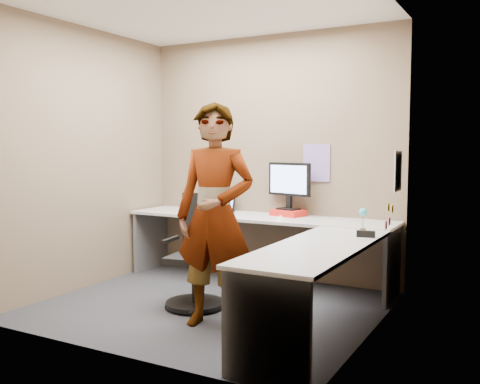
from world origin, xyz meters
The scene contains 21 objects.
ground centered at (0.00, 0.00, 0.00)m, with size 3.00×3.00×0.00m, color #252429.
wall_back centered at (0.00, 1.30, 1.35)m, with size 3.00×3.00×0.00m, color brown.
wall_right centered at (1.50, 0.00, 1.35)m, with size 2.70×2.70×0.00m, color brown.
wall_left centered at (-1.50, 0.00, 1.35)m, with size 2.70×2.70×0.00m, color brown.
ceiling centered at (0.00, 0.00, 2.70)m, with size 3.00×3.00×0.00m, color white.
desk centered at (0.44, 0.39, 0.59)m, with size 2.98×2.58×0.73m.
paper_ream centered at (0.29, 1.14, 0.76)m, with size 0.33×0.24×0.07m, color red.
monitor centered at (0.29, 1.16, 1.09)m, with size 0.53×0.21×0.50m.
laptop centered at (-0.54, 1.11, 0.79)m, with size 0.32×0.26×0.23m.
trackball_mouse centered at (-0.54, 1.03, 0.76)m, with size 0.12×0.08×0.07m.
origami centered at (0.38, 0.75, 0.76)m, with size 0.10×0.10×0.06m, color white.
stapler centered at (1.39, 0.20, 0.76)m, with size 0.15×0.04×0.06m, color black.
flower centered at (1.31, 0.41, 0.87)m, with size 0.07×0.07×0.22m.
calendar_purple centered at (0.55, 1.29, 1.30)m, with size 0.30×0.01×0.40m, color #846BB7.
calendar_white centered at (1.49, 0.90, 1.25)m, with size 0.01×0.28×0.38m, color white.
sticky_note_a centered at (1.49, 0.55, 0.95)m, with size 0.01×0.07×0.07m, color #F2E059.
sticky_note_b centered at (1.49, 0.60, 0.82)m, with size 0.01×0.07×0.07m, color pink.
sticky_note_c centered at (1.49, 0.48, 0.80)m, with size 0.01×0.07×0.07m, color pink.
sticky_note_d centered at (1.49, 0.70, 0.92)m, with size 0.01×0.07×0.07m, color #F2E059.
office_chair centered at (-0.10, -0.04, 0.42)m, with size 0.56×0.54×1.02m.
person centered at (0.33, -0.44, 0.91)m, with size 0.67×0.44×1.83m, color #999399.
Camera 1 is at (2.57, -4.11, 1.48)m, focal length 40.00 mm.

